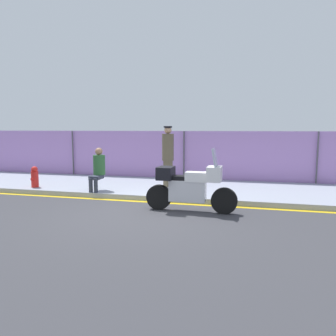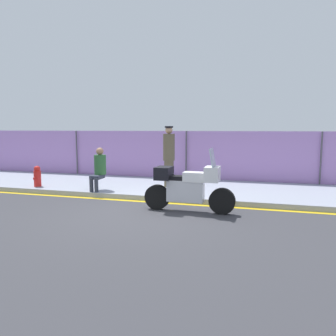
{
  "view_description": "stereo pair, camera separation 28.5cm",
  "coord_description": "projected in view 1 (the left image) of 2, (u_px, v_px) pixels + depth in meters",
  "views": [
    {
      "loc": [
        2.32,
        -7.05,
        1.96
      ],
      "look_at": [
        0.1,
        1.75,
        0.85
      ],
      "focal_mm": 35.0,
      "sensor_mm": 36.0,
      "label": 1
    },
    {
      "loc": [
        2.6,
        -6.97,
        1.96
      ],
      "look_at": [
        0.1,
        1.75,
        0.85
      ],
      "focal_mm": 35.0,
      "sensor_mm": 36.0,
      "label": 2
    }
  ],
  "objects": [
    {
      "name": "ground_plane",
      "position": [
        145.0,
        213.0,
        7.58
      ],
      "size": [
        120.0,
        120.0,
        0.0
      ],
      "primitive_type": "plane",
      "color": "#38383D"
    },
    {
      "name": "sidewalk",
      "position": [
        173.0,
        188.0,
        10.31
      ],
      "size": [
        33.05,
        3.29,
        0.14
      ],
      "color": "#8E93A3",
      "rests_on": "ground_plane"
    },
    {
      "name": "curb_paint_stripe",
      "position": [
        158.0,
        202.0,
        8.64
      ],
      "size": [
        33.05,
        0.18,
        0.01
      ],
      "color": "gold",
      "rests_on": "ground_plane"
    },
    {
      "name": "storefront_fence",
      "position": [
        184.0,
        157.0,
        11.87
      ],
      "size": [
        31.4,
        0.17,
        1.85
      ],
      "color": "#AD7FC6",
      "rests_on": "ground_plane"
    },
    {
      "name": "motorcycle",
      "position": [
        190.0,
        186.0,
        7.65
      ],
      "size": [
        2.16,
        0.51,
        1.5
      ],
      "rotation": [
        0.0,
        0.0,
        -0.01
      ],
      "color": "black",
      "rests_on": "ground_plane"
    },
    {
      "name": "officer_standing",
      "position": [
        168.0,
        156.0,
        10.1
      ],
      "size": [
        0.36,
        0.36,
        1.88
      ],
      "color": "brown",
      "rests_on": "sidewalk"
    },
    {
      "name": "person_seated_on_curb",
      "position": [
        98.0,
        167.0,
        9.52
      ],
      "size": [
        0.35,
        0.64,
        1.25
      ],
      "color": "#2D3342",
      "rests_on": "sidewalk"
    },
    {
      "name": "fire_hydrant",
      "position": [
        35.0,
        177.0,
        10.08
      ],
      "size": [
        0.22,
        0.27,
        0.65
      ],
      "color": "red",
      "rests_on": "sidewalk"
    }
  ]
}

